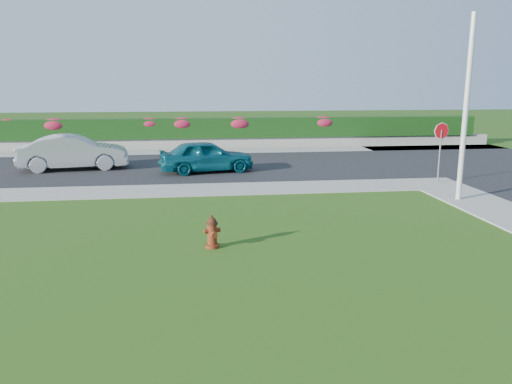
{
  "coord_description": "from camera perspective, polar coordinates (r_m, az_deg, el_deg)",
  "views": [
    {
      "loc": [
        -1.73,
        -8.0,
        3.61
      ],
      "look_at": [
        -0.17,
        4.37,
        0.9
      ],
      "focal_mm": 35.0,
      "sensor_mm": 36.0,
      "label": 1
    }
  ],
  "objects": [
    {
      "name": "ground",
      "position": [
        8.95,
        4.67,
        -11.58
      ],
      "size": [
        120.0,
        120.0,
        0.0
      ],
      "primitive_type": "plane",
      "color": "black",
      "rests_on": "ground"
    },
    {
      "name": "street_far",
      "position": [
        22.53,
        -15.45,
        2.65
      ],
      "size": [
        26.0,
        8.0,
        0.04
      ],
      "primitive_type": "cube",
      "color": "black",
      "rests_on": "ground"
    },
    {
      "name": "sidewalk_far",
      "position": [
        17.89,
        -20.84,
        -0.12
      ],
      "size": [
        24.0,
        2.0,
        0.04
      ],
      "primitive_type": "cube",
      "color": "gray",
      "rests_on": "ground"
    },
    {
      "name": "curb_corner",
      "position": [
        19.44,
        19.64,
        0.9
      ],
      "size": [
        2.0,
        2.0,
        0.04
      ],
      "primitive_type": "cube",
      "color": "gray",
      "rests_on": "ground"
    },
    {
      "name": "sidewalk_beyond",
      "position": [
        27.25,
        -5.61,
        4.63
      ],
      "size": [
        34.0,
        2.0,
        0.04
      ],
      "primitive_type": "cube",
      "color": "gray",
      "rests_on": "ground"
    },
    {
      "name": "retaining_wall",
      "position": [
        28.7,
        -5.71,
        5.58
      ],
      "size": [
        34.0,
        0.4,
        0.6
      ],
      "primitive_type": "cube",
      "color": "gray",
      "rests_on": "ground"
    },
    {
      "name": "hedge",
      "position": [
        28.72,
        -5.75,
        7.29
      ],
      "size": [
        32.0,
        0.9,
        1.1
      ],
      "primitive_type": "cube",
      "color": "black",
      "rests_on": "retaining_wall"
    },
    {
      "name": "fire_hydrant",
      "position": [
        11.24,
        -5.03,
        -4.62
      ],
      "size": [
        0.39,
        0.37,
        0.74
      ],
      "rotation": [
        0.0,
        0.0,
        0.27
      ],
      "color": "#56140D",
      "rests_on": "ground"
    },
    {
      "name": "sedan_teal",
      "position": [
        20.69,
        -5.7,
        4.11
      ],
      "size": [
        4.07,
        2.23,
        1.31
      ],
      "primitive_type": "imported",
      "rotation": [
        0.0,
        0.0,
        1.76
      ],
      "color": "#0D5565",
      "rests_on": "street_far"
    },
    {
      "name": "sedan_silver",
      "position": [
        22.56,
        -20.1,
        4.29
      ],
      "size": [
        4.62,
        2.13,
        1.47
      ],
      "primitive_type": "imported",
      "rotation": [
        0.0,
        0.0,
        1.7
      ],
      "color": "#9CA0A3",
      "rests_on": "street_far"
    },
    {
      "name": "utility_pole",
      "position": [
        16.68,
        22.86,
        8.67
      ],
      "size": [
        0.16,
        0.16,
        5.68
      ],
      "primitive_type": "cylinder",
      "color": "silver",
      "rests_on": "ground"
    },
    {
      "name": "stop_sign",
      "position": [
        19.37,
        20.37,
        5.68
      ],
      "size": [
        0.61,
        0.12,
        2.25
      ],
      "rotation": [
        0.0,
        0.0,
        -0.23
      ],
      "color": "slate",
      "rests_on": "ground"
    },
    {
      "name": "flower_clump_a",
      "position": [
        30.25,
        -26.52,
        6.97
      ],
      "size": [
        1.06,
        0.68,
        0.53
      ],
      "primitive_type": "ellipsoid",
      "color": "#BE2048",
      "rests_on": "hedge"
    },
    {
      "name": "flower_clump_b",
      "position": [
        29.55,
        -22.02,
        7.11
      ],
      "size": [
        1.46,
        0.94,
        0.73
      ],
      "primitive_type": "ellipsoid",
      "color": "#BE2048",
      "rests_on": "hedge"
    },
    {
      "name": "flower_clump_c",
      "position": [
        28.68,
        -12.02,
        7.68
      ],
      "size": [
        1.26,
        0.81,
        0.63
      ],
      "primitive_type": "ellipsoid",
      "color": "#BE2048",
      "rests_on": "hedge"
    },
    {
      "name": "flower_clump_d",
      "position": [
        28.59,
        -8.44,
        7.73
      ],
      "size": [
        1.43,
        0.92,
        0.71
      ],
      "primitive_type": "ellipsoid",
      "color": "#BE2048",
      "rests_on": "hedge"
    },
    {
      "name": "flower_clump_e",
      "position": [
        28.71,
        -1.93,
        7.84
      ],
      "size": [
        1.5,
        0.96,
        0.75
      ],
      "primitive_type": "ellipsoid",
      "color": "#BE2048",
      "rests_on": "hedge"
    },
    {
      "name": "flower_clump_f",
      "position": [
        29.56,
        7.69,
        7.9
      ],
      "size": [
        1.43,
        0.92,
        0.71
      ],
      "primitive_type": "ellipsoid",
      "color": "#BE2048",
      "rests_on": "hedge"
    }
  ]
}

